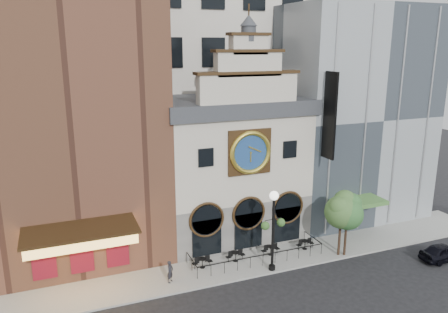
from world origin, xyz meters
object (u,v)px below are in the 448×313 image
object	(u,v)px
bistro_1	(236,256)
tree_right	(348,211)
bistro_3	(305,244)
lamppost	(273,222)
bistro_2	(271,250)
car_right	(444,252)
bistro_0	(202,262)
pedestrian	(170,272)
tree_left	(342,209)

from	to	relation	value
bistro_1	tree_right	bearing A→B (deg)	-14.36
bistro_1	bistro_3	bearing A→B (deg)	-1.86
bistro_1	lamppost	size ratio (longest dim) A/B	0.25
lamppost	tree_right	size ratio (longest dim) A/B	1.23
tree_right	bistro_3	bearing A→B (deg)	140.85
bistro_3	bistro_2	bearing A→B (deg)	177.69
tree_right	car_right	bearing A→B (deg)	-26.31
lamppost	car_right	bearing A→B (deg)	-19.22
bistro_0	car_right	world-z (taller)	car_right
bistro_1	lamppost	bearing A→B (deg)	-47.87
bistro_0	bistro_3	xyz separation A→B (m)	(8.96, -0.16, 0.00)
bistro_1	bistro_0	bearing A→B (deg)	-179.17
lamppost	bistro_3	bearing A→B (deg)	21.12
bistro_1	tree_right	xyz separation A→B (m)	(8.67, -2.22, 3.28)
bistro_1	bistro_3	xyz separation A→B (m)	(6.19, -0.20, 0.00)
tree_right	pedestrian	bearing A→B (deg)	175.75
bistro_1	car_right	distance (m)	16.59
car_right	pedestrian	world-z (taller)	pedestrian
bistro_0	pedestrian	bearing A→B (deg)	-158.13
tree_left	tree_right	distance (m)	0.50
bistro_0	bistro_2	xyz separation A→B (m)	(5.81, -0.03, 0.00)
car_right	lamppost	bearing A→B (deg)	76.08
bistro_1	lamppost	distance (m)	4.57
tree_left	tree_right	bearing A→B (deg)	-25.54
lamppost	tree_left	xyz separation A→B (m)	(6.21, 0.24, 0.03)
tree_left	bistro_1	bearing A→B (deg)	166.25
bistro_1	tree_left	xyz separation A→B (m)	(8.25, -2.02, 3.44)
lamppost	pedestrian	bearing A→B (deg)	166.67
car_right	tree_left	bearing A→B (deg)	63.86
tree_left	tree_right	size ratio (longest dim) A/B	1.04
pedestrian	bistro_3	bearing A→B (deg)	-41.44
pedestrian	lamppost	size ratio (longest dim) A/B	0.26
tree_left	lamppost	bearing A→B (deg)	-177.83
bistro_3	lamppost	world-z (taller)	lamppost
bistro_0	bistro_3	distance (m)	8.96
bistro_0	pedestrian	world-z (taller)	pedestrian
bistro_2	car_right	size ratio (longest dim) A/B	0.39
bistro_1	pedestrian	distance (m)	5.70
bistro_2	pedestrian	distance (m)	8.68
lamppost	tree_left	world-z (taller)	lamppost
pedestrian	bistro_2	bearing A→B (deg)	-38.91
bistro_2	bistro_3	xyz separation A→B (m)	(3.15, -0.13, 0.00)
bistro_0	pedestrian	distance (m)	3.04
pedestrian	tree_right	bearing A→B (deg)	-50.37
bistro_0	bistro_2	bearing A→B (deg)	-0.34
bistro_2	car_right	xyz separation A→B (m)	(12.55, -5.57, 0.07)
bistro_3	pedestrian	distance (m)	11.80
car_right	bistro_0	bearing A→B (deg)	73.15
car_right	bistro_1	bearing A→B (deg)	70.23
pedestrian	tree_left	xyz separation A→B (m)	(13.81, -0.85, 3.08)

